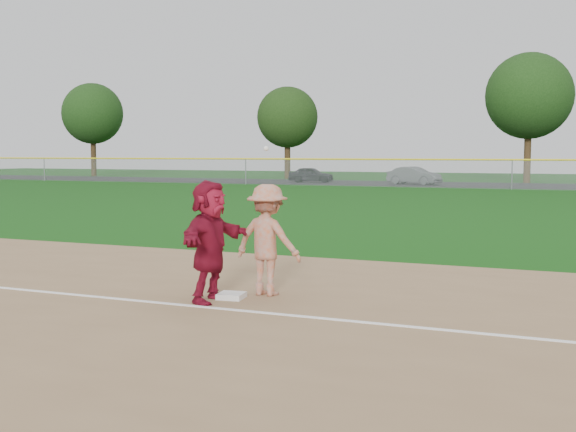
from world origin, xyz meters
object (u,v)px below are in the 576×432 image
at_px(car_mid, 414,176).
at_px(base_runner, 210,241).
at_px(car_left, 311,175).
at_px(first_base, 231,296).

bearing_deg(car_mid, base_runner, -155.72).
bearing_deg(car_left, first_base, -168.49).
bearing_deg(car_mid, first_base, -155.40).
bearing_deg(first_base, car_mid, 99.39).
distance_m(first_base, car_mid, 45.47).
bearing_deg(first_base, base_runner, -120.79).
bearing_deg(base_runner, car_left, 22.70).
height_order(first_base, base_runner, base_runner).
height_order(first_base, car_left, car_left).
xyz_separation_m(base_runner, car_mid, (-7.21, 45.21, -0.32)).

